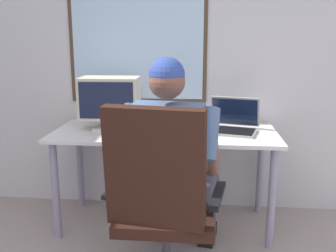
{
  "coord_description": "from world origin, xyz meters",
  "views": [
    {
      "loc": [
        0.06,
        -0.29,
        1.36
      ],
      "look_at": [
        -0.15,
        1.99,
        0.83
      ],
      "focal_mm": 41.33,
      "sensor_mm": 36.0,
      "label": 1
    }
  ],
  "objects_px": {
    "office_chair": "(161,195)",
    "wine_glass": "(147,122)",
    "desk": "(165,143)",
    "person_seated": "(172,164)",
    "coffee_mug": "(193,130)",
    "laptop": "(233,122)",
    "crt_monitor": "(110,99)",
    "book_stack": "(168,128)"
  },
  "relations": [
    {
      "from": "office_chair",
      "to": "wine_glass",
      "type": "xyz_separation_m",
      "value": [
        -0.16,
        0.66,
        0.23
      ]
    },
    {
      "from": "desk",
      "to": "office_chair",
      "type": "distance_m",
      "value": 0.82
    },
    {
      "from": "person_seated",
      "to": "coffee_mug",
      "type": "height_order",
      "value": "person_seated"
    },
    {
      "from": "laptop",
      "to": "coffee_mug",
      "type": "relative_size",
      "value": 4.36
    },
    {
      "from": "crt_monitor",
      "to": "book_stack",
      "type": "xyz_separation_m",
      "value": [
        0.41,
        -0.03,
        -0.2
      ]
    },
    {
      "from": "person_seated",
      "to": "book_stack",
      "type": "height_order",
      "value": "person_seated"
    },
    {
      "from": "desk",
      "to": "laptop",
      "type": "height_order",
      "value": "laptop"
    },
    {
      "from": "wine_glass",
      "to": "desk",
      "type": "bearing_deg",
      "value": 56.92
    },
    {
      "from": "desk",
      "to": "book_stack",
      "type": "bearing_deg",
      "value": -15.39
    },
    {
      "from": "coffee_mug",
      "to": "crt_monitor",
      "type": "bearing_deg",
      "value": 163.42
    },
    {
      "from": "laptop",
      "to": "book_stack",
      "type": "height_order",
      "value": "laptop"
    },
    {
      "from": "desk",
      "to": "book_stack",
      "type": "relative_size",
      "value": 9.3
    },
    {
      "from": "book_stack",
      "to": "laptop",
      "type": "bearing_deg",
      "value": 8.13
    },
    {
      "from": "person_seated",
      "to": "wine_glass",
      "type": "bearing_deg",
      "value": 117.49
    },
    {
      "from": "person_seated",
      "to": "crt_monitor",
      "type": "distance_m",
      "value": 0.81
    },
    {
      "from": "crt_monitor",
      "to": "wine_glass",
      "type": "height_order",
      "value": "crt_monitor"
    },
    {
      "from": "wine_glass",
      "to": "book_stack",
      "type": "height_order",
      "value": "wine_glass"
    },
    {
      "from": "coffee_mug",
      "to": "wine_glass",
      "type": "bearing_deg",
      "value": -178.13
    },
    {
      "from": "coffee_mug",
      "to": "laptop",
      "type": "bearing_deg",
      "value": 37.65
    },
    {
      "from": "crt_monitor",
      "to": "coffee_mug",
      "type": "relative_size",
      "value": 4.36
    },
    {
      "from": "office_chair",
      "to": "crt_monitor",
      "type": "height_order",
      "value": "crt_monitor"
    },
    {
      "from": "person_seated",
      "to": "coffee_mug",
      "type": "xyz_separation_m",
      "value": [
        0.1,
        0.4,
        0.1
      ]
    },
    {
      "from": "laptop",
      "to": "crt_monitor",
      "type": "bearing_deg",
      "value": -177.75
    },
    {
      "from": "crt_monitor",
      "to": "laptop",
      "type": "xyz_separation_m",
      "value": [
        0.87,
        0.03,
        -0.16
      ]
    },
    {
      "from": "office_chair",
      "to": "laptop",
      "type": "distance_m",
      "value": 0.99
    },
    {
      "from": "wine_glass",
      "to": "crt_monitor",
      "type": "bearing_deg",
      "value": 147.03
    },
    {
      "from": "crt_monitor",
      "to": "coffee_mug",
      "type": "height_order",
      "value": "crt_monitor"
    },
    {
      "from": "desk",
      "to": "wine_glass",
      "type": "height_order",
      "value": "wine_glass"
    },
    {
      "from": "desk",
      "to": "coffee_mug",
      "type": "bearing_deg",
      "value": -37.15
    },
    {
      "from": "laptop",
      "to": "office_chair",
      "type": "bearing_deg",
      "value": -115.3
    },
    {
      "from": "person_seated",
      "to": "desk",
      "type": "bearing_deg",
      "value": 99.97
    },
    {
      "from": "crt_monitor",
      "to": "coffee_mug",
      "type": "bearing_deg",
      "value": -16.58
    },
    {
      "from": "person_seated",
      "to": "office_chair",
      "type": "bearing_deg",
      "value": -98.01
    },
    {
      "from": "desk",
      "to": "person_seated",
      "type": "height_order",
      "value": "person_seated"
    },
    {
      "from": "desk",
      "to": "coffee_mug",
      "type": "xyz_separation_m",
      "value": [
        0.2,
        -0.15,
        0.14
      ]
    },
    {
      "from": "book_stack",
      "to": "coffee_mug",
      "type": "distance_m",
      "value": 0.23
    },
    {
      "from": "laptop",
      "to": "book_stack",
      "type": "distance_m",
      "value": 0.46
    },
    {
      "from": "laptop",
      "to": "coffee_mug",
      "type": "bearing_deg",
      "value": -142.35
    },
    {
      "from": "desk",
      "to": "office_chair",
      "type": "height_order",
      "value": "office_chair"
    },
    {
      "from": "office_chair",
      "to": "book_stack",
      "type": "height_order",
      "value": "office_chair"
    },
    {
      "from": "wine_glass",
      "to": "person_seated",
      "type": "bearing_deg",
      "value": -62.51
    },
    {
      "from": "crt_monitor",
      "to": "wine_glass",
      "type": "xyz_separation_m",
      "value": [
        0.29,
        -0.19,
        -0.12
      ]
    }
  ]
}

